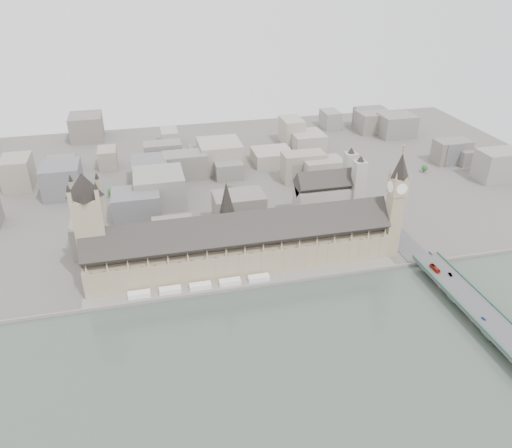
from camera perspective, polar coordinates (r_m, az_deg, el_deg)
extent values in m
plane|color=#595651|center=(433.59, -1.21, -6.27)|extent=(900.00, 900.00, 0.00)
plane|color=#434F46|center=(317.04, 5.76, -23.11)|extent=(600.00, 600.00, 0.00)
cube|color=slate|center=(420.78, -0.77, -7.24)|extent=(600.00, 1.50, 3.00)
cube|color=slate|center=(427.02, -0.99, -6.72)|extent=(270.00, 15.00, 2.00)
cube|color=white|center=(419.58, -13.21, -7.83)|extent=(18.00, 7.00, 4.00)
cube|color=white|center=(419.36, -9.78, -7.45)|extent=(18.00, 7.00, 4.00)
cube|color=white|center=(420.62, -6.37, -7.04)|extent=(18.00, 7.00, 4.00)
cube|color=white|center=(423.35, -3.00, -6.62)|extent=(18.00, 7.00, 4.00)
cube|color=white|center=(427.54, 0.31, -6.17)|extent=(18.00, 7.00, 4.00)
cube|color=gray|center=(443.00, -1.78, -3.50)|extent=(265.00, 40.00, 25.00)
cube|color=#2A2725|center=(431.40, -1.82, -0.96)|extent=(265.00, 40.73, 40.73)
cube|color=gray|center=(467.51, 15.29, -0.12)|extent=(12.00, 12.00, 62.00)
cube|color=#998C69|center=(450.70, 15.92, 4.22)|extent=(14.00, 14.00, 16.00)
cylinder|color=white|center=(454.12, 16.72, 4.29)|extent=(0.60, 10.00, 10.00)
cylinder|color=white|center=(447.36, 15.11, 4.15)|extent=(0.60, 10.00, 10.00)
cylinder|color=white|center=(456.40, 15.51, 4.59)|extent=(10.00, 0.60, 10.00)
cylinder|color=white|center=(445.04, 16.35, 3.84)|extent=(10.00, 0.60, 10.00)
cone|color=black|center=(443.52, 16.25, 6.45)|extent=(17.00, 17.00, 22.00)
cylinder|color=gold|center=(438.68, 16.50, 8.14)|extent=(1.00, 1.00, 6.00)
sphere|color=gold|center=(437.53, 16.56, 8.57)|extent=(2.00, 2.00, 2.00)
cone|color=#998C69|center=(454.37, 16.47, 6.00)|extent=(2.40, 2.40, 8.00)
cone|color=#998C69|center=(448.27, 15.01, 5.89)|extent=(2.40, 2.40, 8.00)
cone|color=#998C69|center=(444.07, 17.25, 5.35)|extent=(2.40, 2.40, 8.00)
cone|color=#998C69|center=(437.83, 15.77, 5.24)|extent=(2.40, 2.40, 8.00)
cube|color=gray|center=(430.56, -18.11, -1.83)|extent=(23.00, 23.00, 80.00)
cone|color=black|center=(408.70, -19.16, 4.23)|extent=(30.00, 30.00, 20.00)
cylinder|color=#998C69|center=(431.12, -3.30, 0.19)|extent=(12.00, 12.00, 20.00)
cone|color=black|center=(420.21, -3.39, 3.06)|extent=(13.00, 13.00, 28.00)
cube|color=#474749|center=(427.11, 23.58, -8.84)|extent=(25.00, 325.00, 10.25)
cube|color=gray|center=(530.49, 7.70, 2.56)|extent=(60.00, 28.00, 34.00)
cube|color=#2A2725|center=(521.26, 7.85, 4.73)|extent=(60.00, 28.28, 28.28)
cube|color=gray|center=(545.83, 10.52, 4.83)|extent=(12.00, 12.00, 64.00)
cube|color=gray|center=(526.00, 11.53, 3.79)|extent=(12.00, 12.00, 64.00)
imported|color=#A52212|center=(451.79, 19.77, -4.79)|extent=(3.32, 12.16, 3.36)
imported|color=#183E9F|center=(409.77, 24.59, -9.80)|extent=(2.54, 4.24, 1.35)
imported|color=gray|center=(449.85, 21.33, -5.39)|extent=(2.55, 5.22, 1.65)
imported|color=gray|center=(474.14, 19.33, -3.17)|extent=(2.35, 4.84, 1.36)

